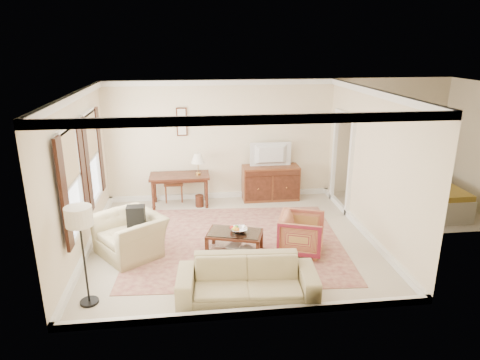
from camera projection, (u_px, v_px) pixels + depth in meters
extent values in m
cube|color=beige|center=(232.00, 240.00, 8.44)|extent=(5.50, 5.00, 0.01)
cube|color=white|center=(231.00, 91.00, 7.54)|extent=(5.50, 5.00, 0.01)
cube|color=#F0E3C3|center=(221.00, 141.00, 10.35)|extent=(5.50, 0.01, 2.90)
cube|color=#F0E3C3|center=(251.00, 224.00, 5.63)|extent=(5.50, 0.01, 2.90)
cube|color=#F0E3C3|center=(79.00, 175.00, 7.67)|extent=(0.01, 5.00, 2.90)
cube|color=#F0E3C3|center=(372.00, 165.00, 8.31)|extent=(0.01, 5.00, 2.90)
cube|color=beige|center=(407.00, 209.00, 10.01)|extent=(3.00, 2.70, 0.01)
cube|color=#F0E3C3|center=(477.00, 147.00, 9.74)|extent=(0.01, 2.70, 2.90)
cube|color=maroon|center=(236.00, 242.00, 8.36)|extent=(4.29, 3.74, 0.01)
cube|color=#532617|center=(180.00, 176.00, 10.03)|extent=(1.39, 0.69, 0.05)
cylinder|color=#532617|center=(153.00, 196.00, 9.82)|extent=(0.07, 0.07, 0.71)
cylinder|color=#532617|center=(207.00, 194.00, 9.97)|extent=(0.07, 0.07, 0.71)
cylinder|color=#532617|center=(155.00, 188.00, 10.33)|extent=(0.07, 0.07, 0.71)
cylinder|color=#532617|center=(206.00, 186.00, 10.47)|extent=(0.07, 0.07, 0.71)
cube|color=brown|center=(270.00, 183.00, 10.53)|extent=(1.37, 0.53, 0.85)
imported|color=black|center=(271.00, 147.00, 10.23)|extent=(0.95, 0.55, 0.12)
cube|color=#532617|center=(235.00, 234.00, 7.84)|extent=(1.12, 0.84, 0.04)
cube|color=silver|center=(235.00, 232.00, 7.83)|extent=(1.04, 0.77, 0.01)
cube|color=silver|center=(235.00, 246.00, 7.92)|extent=(1.02, 0.74, 0.02)
cube|color=#532617|center=(207.00, 247.00, 7.74)|extent=(0.08, 0.08, 0.38)
cube|color=#532617|center=(258.00, 252.00, 7.58)|extent=(0.08, 0.08, 0.38)
cube|color=#532617|center=(214.00, 235.00, 8.22)|extent=(0.08, 0.08, 0.38)
cube|color=#532617|center=(261.00, 239.00, 8.07)|extent=(0.08, 0.08, 0.38)
imported|color=silver|center=(239.00, 229.00, 7.82)|extent=(0.42, 0.42, 0.10)
imported|color=brown|center=(228.00, 244.00, 7.91)|extent=(0.26, 0.17, 0.38)
imported|color=brown|center=(241.00, 247.00, 7.83)|extent=(0.19, 0.24, 0.38)
imported|color=maroon|center=(301.00, 232.00, 7.86)|extent=(0.96, 0.99, 0.81)
imported|color=tan|center=(130.00, 228.00, 7.76)|extent=(1.28, 1.37, 1.01)
cube|color=black|center=(136.00, 215.00, 7.71)|extent=(0.39, 0.38, 0.40)
imported|color=tan|center=(247.00, 273.00, 6.45)|extent=(2.16, 0.78, 0.83)
cylinder|color=black|center=(89.00, 302.00, 6.42)|extent=(0.28, 0.28, 0.04)
cylinder|color=black|center=(85.00, 263.00, 6.22)|extent=(0.03, 0.03, 1.30)
cylinder|color=silver|center=(79.00, 216.00, 5.99)|extent=(0.38, 0.38, 0.28)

